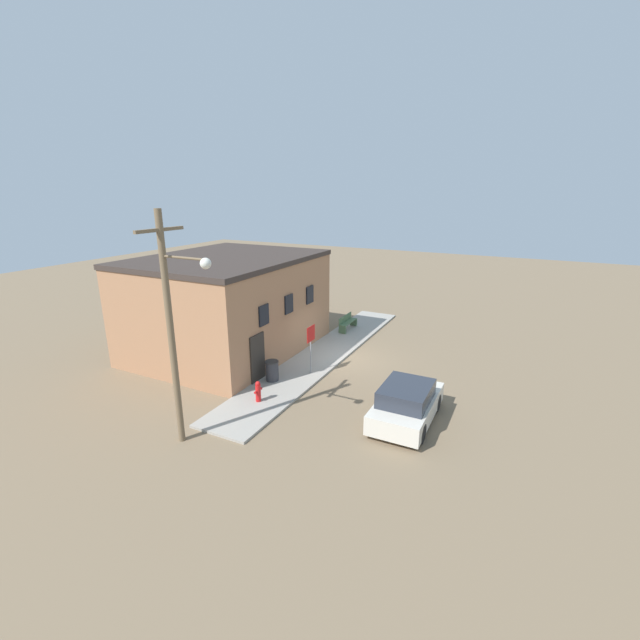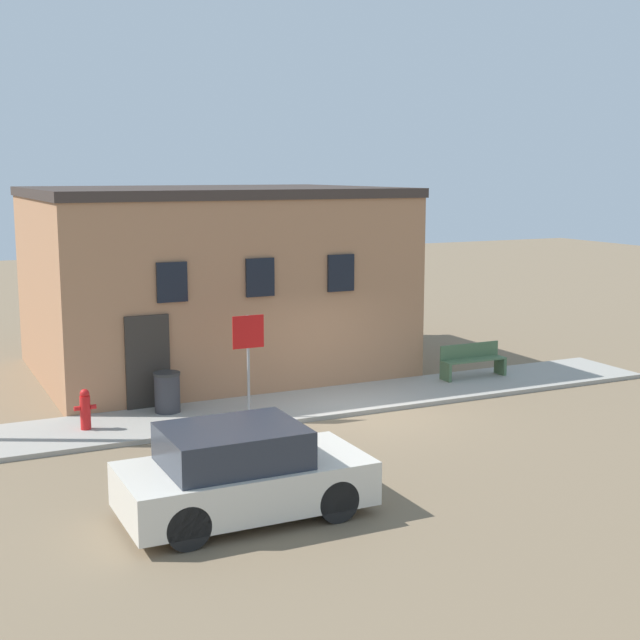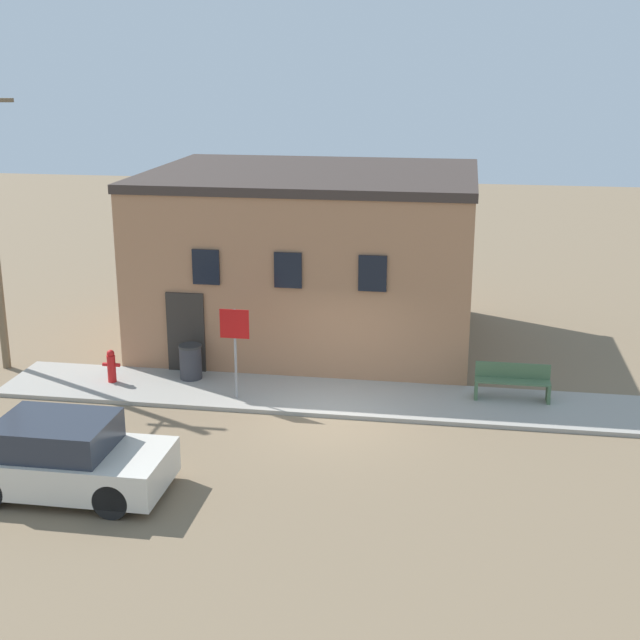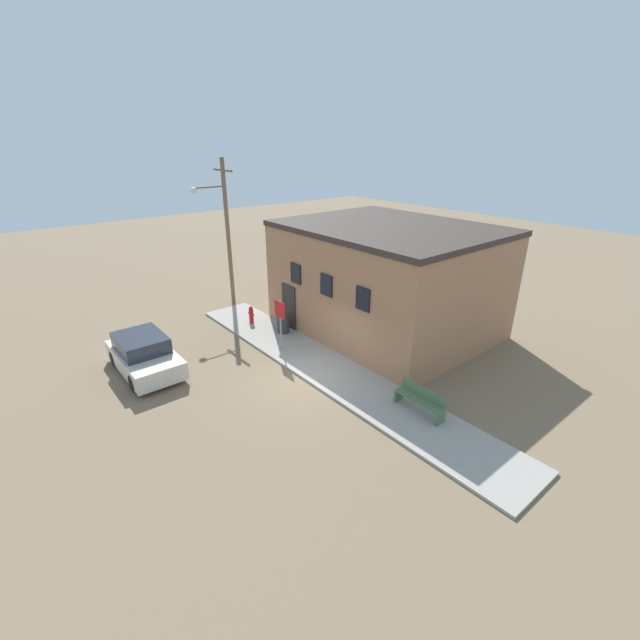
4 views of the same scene
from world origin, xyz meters
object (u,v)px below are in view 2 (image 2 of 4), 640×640
at_px(fire_hydrant, 85,409).
at_px(stop_sign, 248,346).
at_px(bench, 472,360).
at_px(trash_bin, 167,392).
at_px(parked_car, 242,474).

bearing_deg(fire_hydrant, stop_sign, -9.37).
height_order(fire_hydrant, bench, bench).
bearing_deg(trash_bin, stop_sign, -37.30).
height_order(fire_hydrant, stop_sign, stop_sign).
bearing_deg(stop_sign, trash_bin, 142.70).
relative_size(fire_hydrant, bench, 0.48).
height_order(fire_hydrant, trash_bin, trash_bin).
bearing_deg(trash_bin, parked_car, -95.35).
relative_size(stop_sign, trash_bin, 2.49).
bearing_deg(bench, stop_sign, -171.13).
distance_m(bench, parked_car, 10.51).
xyz_separation_m(fire_hydrant, stop_sign, (3.38, -0.56, 1.14)).
distance_m(trash_bin, parked_car, 6.16).
height_order(fire_hydrant, parked_car, parked_car).
xyz_separation_m(trash_bin, parked_car, (-0.57, -6.13, 0.15)).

